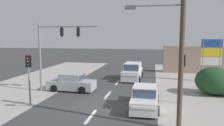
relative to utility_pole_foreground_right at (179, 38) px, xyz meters
The scene contains 15 objects.
ground_plane 7.49m from the utility_pole_foreground_right, 149.05° to the left, with size 140.00×140.00×0.00m, color #3A3A3D.
lane_dash_near 6.95m from the utility_pole_foreground_right, 169.03° to the left, with size 0.20×2.40×0.01m, color silver.
lane_dash_mid 9.10m from the utility_pole_foreground_right, 129.61° to the left, with size 0.20×2.40×0.01m, color silver.
lane_dash_far 12.94m from the utility_pole_foreground_right, 114.22° to the left, with size 0.20×2.40×0.01m, color silver.
kerb_left_verge 15.87m from the utility_pole_foreground_right, 152.62° to the left, with size 8.00×40.00×0.02m, color #A39E99.
utility_pole_foreground_right is the anchor object (origin of this frame).
traffic_signal_mast 11.52m from the utility_pole_foreground_right, 147.73° to the left, with size 5.29×0.48×6.00m.
pedestal_signal_right_kerb 5.33m from the utility_pole_foreground_right, 80.44° to the left, with size 0.44×0.30×3.56m.
pedestal_signal_left_kerb 10.34m from the utility_pole_foreground_right, 166.89° to the left, with size 0.44×0.29×3.56m.
shopping_plaza_sign 14.10m from the utility_pole_foreground_right, 69.98° to the left, with size 2.10×0.16×4.60m.
roadside_bush 9.39m from the utility_pole_foreground_right, 62.98° to the left, with size 3.19×2.73×2.36m.
shopfront_wall_far 20.13m from the utility_pole_foreground_right, 72.24° to the left, with size 12.00×1.00×3.60m, color gray.
suv_oncoming_mid 14.00m from the utility_pole_foreground_right, 105.25° to the left, with size 2.22×4.61×1.90m.
sedan_crossing_left 5.44m from the utility_pole_foreground_right, 119.48° to the left, with size 1.89×4.24×1.56m.
sedan_receding_far 11.59m from the utility_pole_foreground_right, 141.01° to the left, with size 4.29×2.00×1.56m.
Camera 1 is at (3.68, -14.39, 4.87)m, focal length 35.00 mm.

